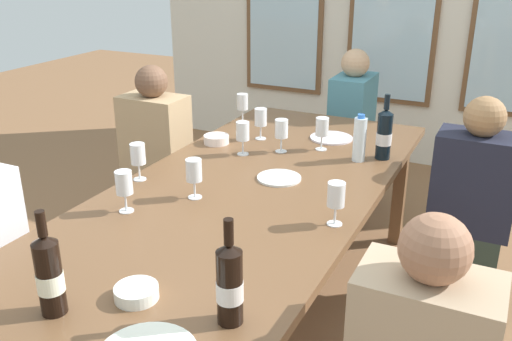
% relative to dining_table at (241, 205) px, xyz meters
% --- Properties ---
extents(ground_plane, '(12.00, 12.00, 0.00)m').
position_rel_dining_table_xyz_m(ground_plane, '(0.00, 0.00, -0.68)').
color(ground_plane, '#8A5F3E').
extents(dining_table, '(1.10, 2.62, 0.74)m').
position_rel_dining_table_xyz_m(dining_table, '(0.00, 0.00, 0.00)').
color(dining_table, brown).
rests_on(dining_table, ground).
extents(white_plate_1, '(0.20, 0.20, 0.01)m').
position_rel_dining_table_xyz_m(white_plate_1, '(0.09, 0.21, 0.06)').
color(white_plate_1, white).
rests_on(white_plate_1, dining_table).
extents(white_plate_2, '(0.24, 0.24, 0.01)m').
position_rel_dining_table_xyz_m(white_plate_2, '(0.11, 0.87, 0.06)').
color(white_plate_2, white).
rests_on(white_plate_2, dining_table).
extents(wine_bottle_0, '(0.08, 0.08, 0.33)m').
position_rel_dining_table_xyz_m(wine_bottle_0, '(0.45, 0.69, 0.19)').
color(wine_bottle_0, black).
rests_on(wine_bottle_0, dining_table).
extents(wine_bottle_1, '(0.08, 0.08, 0.33)m').
position_rel_dining_table_xyz_m(wine_bottle_1, '(-0.10, -1.00, 0.19)').
color(wine_bottle_1, black).
rests_on(wine_bottle_1, dining_table).
extents(wine_bottle_2, '(0.08, 0.08, 0.33)m').
position_rel_dining_table_xyz_m(wine_bottle_2, '(0.39, -0.81, 0.18)').
color(wine_bottle_2, black).
rests_on(wine_bottle_2, dining_table).
extents(tasting_bowl_0, '(0.14, 0.14, 0.05)m').
position_rel_dining_table_xyz_m(tasting_bowl_0, '(-0.42, 0.53, 0.08)').
color(tasting_bowl_0, white).
rests_on(tasting_bowl_0, dining_table).
extents(tasting_bowl_1, '(0.14, 0.14, 0.04)m').
position_rel_dining_table_xyz_m(tasting_bowl_1, '(0.08, -0.84, 0.08)').
color(tasting_bowl_1, white).
rests_on(tasting_bowl_1, dining_table).
extents(water_bottle, '(0.06, 0.06, 0.24)m').
position_rel_dining_table_xyz_m(water_bottle, '(0.35, 0.61, 0.17)').
color(water_bottle, white).
rests_on(water_bottle, dining_table).
extents(wine_glass_0, '(0.07, 0.07, 0.17)m').
position_rel_dining_table_xyz_m(wine_glass_0, '(-0.21, 0.43, 0.18)').
color(wine_glass_0, white).
rests_on(wine_glass_0, dining_table).
extents(wine_glass_1, '(0.07, 0.07, 0.17)m').
position_rel_dining_table_xyz_m(wine_glass_1, '(-0.05, 0.56, 0.18)').
color(wine_glass_1, white).
rests_on(wine_glass_1, dining_table).
extents(wine_glass_2, '(0.07, 0.07, 0.17)m').
position_rel_dining_table_xyz_m(wine_glass_2, '(-0.24, 0.70, 0.18)').
color(wine_glass_2, white).
rests_on(wine_glass_2, dining_table).
extents(wine_glass_4, '(0.07, 0.07, 0.17)m').
position_rel_dining_table_xyz_m(wine_glass_4, '(-0.33, -0.37, 0.18)').
color(wine_glass_4, white).
rests_on(wine_glass_4, dining_table).
extents(wine_glass_5, '(0.07, 0.07, 0.17)m').
position_rel_dining_table_xyz_m(wine_glass_5, '(0.46, -0.11, 0.18)').
color(wine_glass_5, white).
rests_on(wine_glass_5, dining_table).
extents(wine_glass_6, '(0.07, 0.07, 0.17)m').
position_rel_dining_table_xyz_m(wine_glass_6, '(-0.15, -0.13, 0.18)').
color(wine_glass_6, white).
rests_on(wine_glass_6, dining_table).
extents(wine_glass_7, '(0.07, 0.07, 0.17)m').
position_rel_dining_table_xyz_m(wine_glass_7, '(0.12, 0.68, 0.18)').
color(wine_glass_7, white).
rests_on(wine_glass_7, dining_table).
extents(wine_glass_8, '(0.07, 0.07, 0.17)m').
position_rel_dining_table_xyz_m(wine_glass_8, '(-0.49, -0.07, 0.18)').
color(wine_glass_8, white).
rests_on(wine_glass_8, dining_table).
extents(wine_glass_9, '(0.07, 0.07, 0.17)m').
position_rel_dining_table_xyz_m(wine_glass_9, '(-0.48, 0.95, 0.18)').
color(wine_glass_9, white).
rests_on(wine_glass_9, dining_table).
extents(seated_person_2, '(0.38, 0.24, 1.11)m').
position_rel_dining_table_xyz_m(seated_person_2, '(-0.90, 0.62, -0.15)').
color(seated_person_2, '#352343').
rests_on(seated_person_2, ground).
extents(seated_person_3, '(0.38, 0.24, 1.11)m').
position_rel_dining_table_xyz_m(seated_person_3, '(0.90, 0.69, -0.15)').
color(seated_person_3, '#2D392F').
rests_on(seated_person_3, ground).
extents(seated_person_4, '(0.24, 0.38, 1.11)m').
position_rel_dining_table_xyz_m(seated_person_4, '(0.00, 1.66, -0.15)').
color(seated_person_4, '#37282F').
rests_on(seated_person_4, ground).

